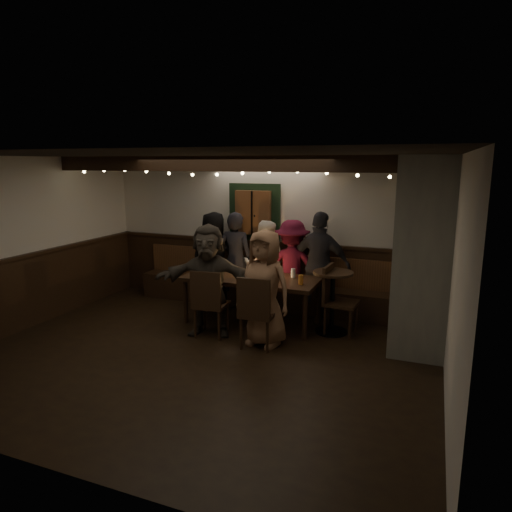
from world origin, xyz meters
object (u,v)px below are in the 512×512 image
at_px(person_d, 292,267).
at_px(high_top, 332,294).
at_px(person_c, 265,265).
at_px(person_g, 265,288).
at_px(chair_near_right, 256,309).
at_px(person_a, 214,259).
at_px(person_e, 320,265).
at_px(dining_table, 251,281).
at_px(chair_end, 335,296).
at_px(chair_near_left, 209,300).
at_px(person_f, 209,280).
at_px(person_b, 236,260).

bearing_deg(person_d, high_top, 126.39).
bearing_deg(high_top, person_c, 152.87).
xyz_separation_m(person_c, person_g, (0.55, -1.47, 0.03)).
height_order(chair_near_right, person_a, person_a).
bearing_deg(person_e, dining_table, 44.22).
relative_size(chair_end, person_a, 0.62).
xyz_separation_m(high_top, person_e, (-0.34, 0.62, 0.28)).
bearing_deg(dining_table, person_g, -55.67).
bearing_deg(chair_end, person_c, 153.52).
bearing_deg(person_c, person_g, 100.24).
xyz_separation_m(chair_near_left, person_f, (-0.06, 0.11, 0.26)).
distance_m(person_d, person_e, 0.51).
height_order(person_b, person_g, person_b).
xyz_separation_m(person_e, person_g, (-0.44, -1.40, -0.06)).
relative_size(person_b, person_g, 1.04).
bearing_deg(person_f, chair_end, 9.77).
xyz_separation_m(person_a, person_d, (1.42, 0.07, -0.04)).
bearing_deg(person_d, person_a, -11.41).
bearing_deg(chair_end, person_e, 121.68).
height_order(chair_end, person_d, person_d).
bearing_deg(person_d, dining_table, 46.37).
bearing_deg(chair_near_left, person_c, 79.32).
relative_size(person_a, person_g, 1.03).
bearing_deg(high_top, person_a, 164.47).
relative_size(chair_near_right, person_b, 0.61).
bearing_deg(chair_near_right, person_d, 90.68).
xyz_separation_m(chair_end, person_f, (-1.71, -0.73, 0.25)).
distance_m(chair_near_left, chair_near_right, 0.81).
bearing_deg(person_f, high_top, 10.21).
height_order(person_c, person_g, person_g).
bearing_deg(chair_near_right, dining_table, 115.80).
relative_size(chair_near_left, person_d, 0.64).
bearing_deg(person_g, person_b, 135.71).
distance_m(chair_near_right, person_e, 1.71).
relative_size(chair_near_left, high_top, 1.07).
bearing_deg(person_e, person_b, 7.52).
xyz_separation_m(person_a, person_f, (0.60, -1.36, -0.01)).
height_order(person_b, person_e, person_e).
relative_size(chair_end, person_e, 0.59).
distance_m(person_d, person_g, 1.48).
xyz_separation_m(chair_near_left, chair_end, (1.66, 0.85, 0.01)).
xyz_separation_m(chair_near_right, person_d, (-0.02, 1.69, 0.22)).
distance_m(person_d, person_f, 1.65).
bearing_deg(person_e, person_g, 80.75).
bearing_deg(person_b, person_e, 176.66).
bearing_deg(chair_end, dining_table, -177.32).
xyz_separation_m(dining_table, person_d, (0.43, 0.76, 0.10)).
bearing_deg(dining_table, chair_near_left, -113.50).
relative_size(chair_near_left, person_c, 0.65).
distance_m(chair_near_right, chair_end, 1.32).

